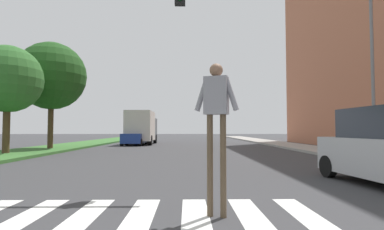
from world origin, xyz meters
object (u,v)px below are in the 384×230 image
Objects in this scene: tree_mid at (8,79)px; pedestrian_performer at (216,114)px; truck_box_delivery at (142,127)px; sedan_midblock at (135,136)px; street_lamp_right at (370,57)px; tree_far at (52,76)px.

tree_mid reaches higher than pedestrian_performer.
truck_box_delivery reaches higher than pedestrian_performer.
sedan_midblock is at bearing 102.78° from pedestrian_performer.
street_lamp_right is at bearing 47.32° from pedestrian_performer.
pedestrian_performer is (10.21, -11.68, -2.47)m from tree_mid.
truck_box_delivery is (-4.80, 24.39, -0.03)m from pedestrian_performer.
sedan_midblock is (-12.77, 14.63, -3.79)m from street_lamp_right.
tree_mid is at bearing -96.08° from tree_far.
truck_box_delivery is at bearing 59.50° from tree_far.
pedestrian_performer is (9.75, -15.99, -3.40)m from tree_far.
street_lamp_right is 1.69× the size of sedan_midblock.
tree_far is 1.63× the size of sedan_midblock.
tree_far reaches higher than truck_box_delivery.
tree_far is (0.46, 4.31, 0.93)m from tree_mid.
tree_far is at bearing 121.38° from pedestrian_performer.
pedestrian_performer is at bearing -78.86° from truck_box_delivery.
pedestrian_performer is at bearing -48.84° from tree_mid.
pedestrian_performer is (-7.58, -8.22, -2.93)m from street_lamp_right.
street_lamp_right is at bearing -48.89° from sedan_midblock.
street_lamp_right is 20.58m from truck_box_delivery.
tree_far reaches higher than tree_mid.
street_lamp_right reaches higher than sedan_midblock.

